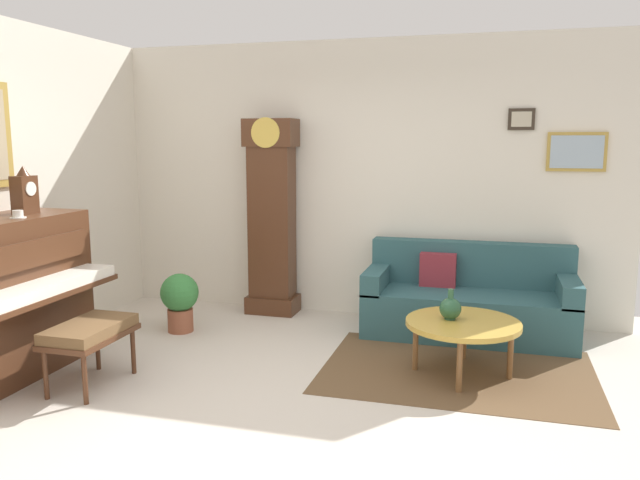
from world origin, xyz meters
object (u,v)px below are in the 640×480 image
(coffee_table, at_px, (463,325))
(teacup, at_px, (18,215))
(piano_bench, at_px, (90,333))
(piano, at_px, (2,298))
(mantel_clock, at_px, (25,192))
(grandfather_clock, at_px, (272,222))
(couch, at_px, (468,301))
(potted_plant, at_px, (180,298))
(green_jug, at_px, (450,308))

(coffee_table, distance_m, teacup, 3.47)
(piano_bench, relative_size, coffee_table, 0.80)
(coffee_table, bearing_deg, piano, -163.65)
(piano, xyz_separation_m, mantel_clock, (0.00, 0.32, 0.78))
(piano_bench, distance_m, teacup, 1.04)
(grandfather_clock, height_order, coffee_table, grandfather_clock)
(coffee_table, relative_size, teacup, 7.59)
(piano, distance_m, teacup, 0.65)
(grandfather_clock, height_order, couch, grandfather_clock)
(piano, height_order, couch, piano)
(piano_bench, bearing_deg, couch, 37.79)
(piano, xyz_separation_m, teacup, (0.14, 0.07, 0.63))
(piano, height_order, mantel_clock, mantel_clock)
(grandfather_clock, xyz_separation_m, potted_plant, (-0.62, -0.87, -0.64))
(couch, relative_size, coffee_table, 2.16)
(coffee_table, bearing_deg, mantel_clock, -168.72)
(teacup, bearing_deg, grandfather_clock, 61.14)
(grandfather_clock, xyz_separation_m, couch, (2.02, -0.20, -0.65))
(grandfather_clock, xyz_separation_m, coffee_table, (2.02, -1.28, -0.56))
(grandfather_clock, distance_m, potted_plant, 1.25)
(potted_plant, bearing_deg, green_jug, -8.61)
(teacup, bearing_deg, piano_bench, -4.58)
(piano_bench, bearing_deg, coffee_table, 20.14)
(mantel_clock, height_order, green_jug, mantel_clock)
(teacup, bearing_deg, piano, -153.30)
(green_jug, bearing_deg, grandfather_clock, 146.86)
(grandfather_clock, relative_size, coffee_table, 2.31)
(grandfather_clock, xyz_separation_m, green_jug, (1.92, -1.25, -0.45))
(mantel_clock, bearing_deg, potted_plant, 56.00)
(teacup, xyz_separation_m, potted_plant, (0.59, 1.33, -0.93))
(piano_bench, distance_m, mantel_clock, 1.27)
(green_jug, bearing_deg, teacup, -163.24)
(mantel_clock, xyz_separation_m, green_jug, (3.27, 0.70, -0.88))
(couch, bearing_deg, mantel_clock, -152.59)
(mantel_clock, distance_m, potted_plant, 1.69)
(mantel_clock, bearing_deg, piano_bench, -21.70)
(green_jug, height_order, potted_plant, green_jug)
(couch, distance_m, mantel_clock, 3.95)
(piano_bench, distance_m, green_jug, 2.72)
(teacup, bearing_deg, couch, 31.68)
(coffee_table, height_order, green_jug, green_jug)
(coffee_table, bearing_deg, green_jug, 166.24)
(piano_bench, bearing_deg, grandfather_clock, 74.72)
(piano, bearing_deg, piano_bench, 1.86)
(piano_bench, xyz_separation_m, coffee_table, (2.64, 0.97, -0.01))
(piano, xyz_separation_m, green_jug, (3.27, 1.02, -0.10))
(grandfather_clock, bearing_deg, coffee_table, -32.31)
(mantel_clock, bearing_deg, green_jug, 12.03)
(piano_bench, relative_size, green_jug, 2.92)
(piano, height_order, coffee_table, piano)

